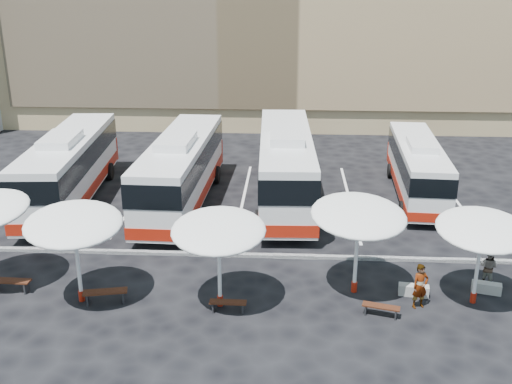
# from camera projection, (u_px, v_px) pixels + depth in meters

# --- Properties ---
(ground) EXTENTS (120.00, 120.00, 0.00)m
(ground) POSITION_uv_depth(u_px,v_px,m) (230.00, 261.00, 26.48)
(ground) COLOR black
(ground) RESTS_ON ground
(curb_divider) EXTENTS (34.00, 0.25, 0.15)m
(curb_divider) POSITION_uv_depth(u_px,v_px,m) (231.00, 255.00, 26.93)
(curb_divider) COLOR black
(curb_divider) RESTS_ON ground
(bay_lines) EXTENTS (24.15, 12.00, 0.01)m
(bay_lines) POSITION_uv_depth(u_px,v_px,m) (243.00, 198.00, 33.99)
(bay_lines) COLOR white
(bay_lines) RESTS_ON ground
(bus_0) EXTENTS (3.65, 12.83, 4.02)m
(bus_0) POSITION_uv_depth(u_px,v_px,m) (69.00, 165.00, 33.03)
(bus_0) COLOR silver
(bus_0) RESTS_ON ground
(bus_1) EXTENTS (3.27, 12.86, 4.06)m
(bus_1) POSITION_uv_depth(u_px,v_px,m) (181.00, 168.00, 32.50)
(bus_1) COLOR silver
(bus_1) RESTS_ON ground
(bus_2) EXTENTS (3.43, 13.36, 4.21)m
(bus_2) POSITION_uv_depth(u_px,v_px,m) (286.00, 163.00, 33.02)
(bus_2) COLOR silver
(bus_2) RESTS_ON ground
(bus_3) EXTENTS (2.96, 10.88, 3.42)m
(bus_3) POSITION_uv_depth(u_px,v_px,m) (417.00, 166.00, 33.91)
(bus_3) COLOR silver
(bus_3) RESTS_ON ground
(sunshade_1) EXTENTS (4.60, 4.63, 3.80)m
(sunshade_1) POSITION_uv_depth(u_px,v_px,m) (74.00, 224.00, 22.16)
(sunshade_1) COLOR silver
(sunshade_1) RESTS_ON ground
(sunshade_2) EXTENTS (3.57, 3.62, 3.67)m
(sunshade_2) POSITION_uv_depth(u_px,v_px,m) (219.00, 231.00, 21.87)
(sunshade_2) COLOR silver
(sunshade_2) RESTS_ON ground
(sunshade_3) EXTENTS (4.46, 4.49, 3.85)m
(sunshade_3) POSITION_uv_depth(u_px,v_px,m) (359.00, 216.00, 22.82)
(sunshade_3) COLOR silver
(sunshade_3) RESTS_ON ground
(sunshade_4) EXTENTS (3.79, 3.83, 3.59)m
(sunshade_4) POSITION_uv_depth(u_px,v_px,m) (483.00, 230.00, 22.11)
(sunshade_4) COLOR silver
(sunshade_4) RESTS_ON ground
(wood_bench_0) EXTENTS (1.67, 0.49, 0.51)m
(wood_bench_0) POSITION_uv_depth(u_px,v_px,m) (10.00, 283.00, 23.81)
(wood_bench_0) COLOR black
(wood_bench_0) RESTS_ON ground
(wood_bench_1) EXTENTS (1.73, 0.78, 0.51)m
(wood_bench_1) POSITION_uv_depth(u_px,v_px,m) (105.00, 294.00, 22.98)
(wood_bench_1) COLOR black
(wood_bench_1) RESTS_ON ground
(wood_bench_2) EXTENTS (1.40, 0.40, 0.43)m
(wood_bench_2) POSITION_uv_depth(u_px,v_px,m) (228.00, 304.00, 22.39)
(wood_bench_2) COLOR black
(wood_bench_2) RESTS_ON ground
(wood_bench_3) EXTENTS (1.42, 0.71, 0.42)m
(wood_bench_3) POSITION_uv_depth(u_px,v_px,m) (381.00, 308.00, 22.11)
(wood_bench_3) COLOR black
(wood_bench_3) RESTS_ON ground
(conc_bench_0) EXTENTS (1.21, 0.56, 0.44)m
(conc_bench_0) POSITION_uv_depth(u_px,v_px,m) (414.00, 290.00, 23.58)
(conc_bench_0) COLOR gray
(conc_bench_0) RESTS_ON ground
(conc_bench_1) EXTENTS (1.19, 0.66, 0.42)m
(conc_bench_1) POSITION_uv_depth(u_px,v_px,m) (486.00, 288.00, 23.79)
(conc_bench_1) COLOR gray
(conc_bench_1) RESTS_ON ground
(passenger_0) EXTENTS (0.76, 0.63, 1.78)m
(passenger_0) POSITION_uv_depth(u_px,v_px,m) (420.00, 286.00, 22.53)
(passenger_0) COLOR black
(passenger_0) RESTS_ON ground
(passenger_1) EXTENTS (0.94, 0.93, 1.53)m
(passenger_1) POSITION_uv_depth(u_px,v_px,m) (489.00, 267.00, 24.26)
(passenger_1) COLOR black
(passenger_1) RESTS_ON ground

